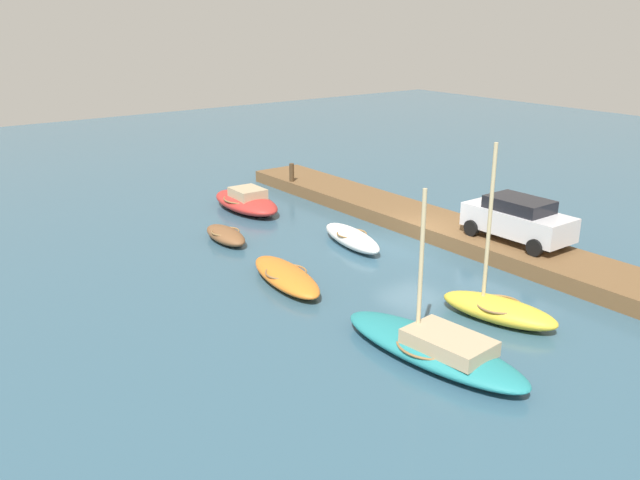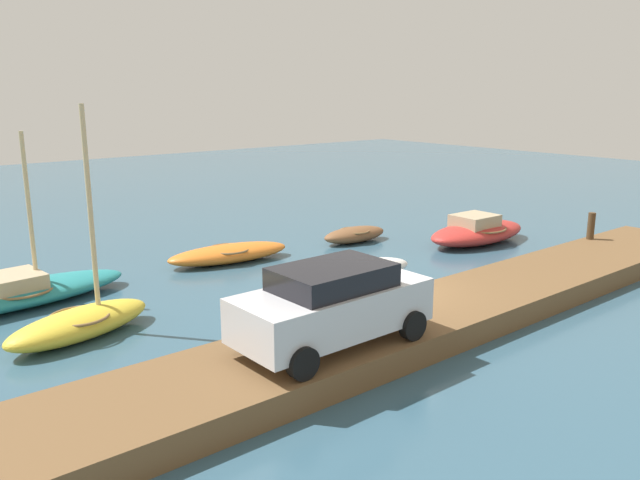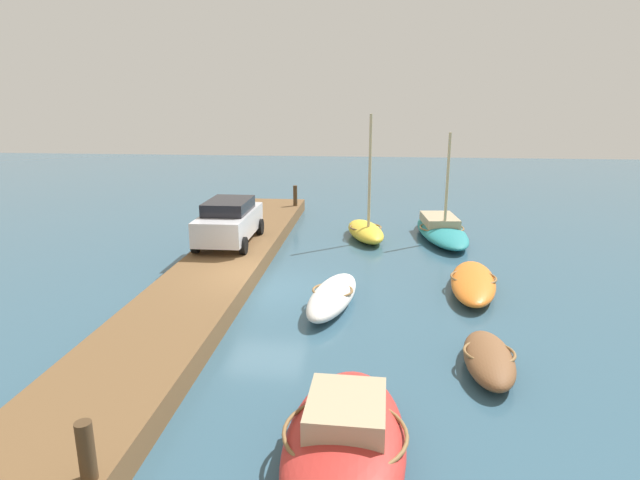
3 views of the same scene
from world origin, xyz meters
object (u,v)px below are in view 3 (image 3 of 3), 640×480
object	(u,v)px
rowboat_orange	(473,282)
motorboat_red	(345,439)
mooring_post_mid_west	(86,451)
parked_car	(229,221)
rowboat_yellow	(366,230)
rowboat_white	(333,296)
dinghy_brown	(489,358)
mooring_post_west	(295,196)
sailboat_teal	(441,229)

from	to	relation	value
rowboat_orange	motorboat_red	bearing A→B (deg)	-14.01
mooring_post_mid_west	parked_car	xyz separation A→B (m)	(-13.21, -1.45, 0.42)
rowboat_yellow	rowboat_orange	bearing A→B (deg)	15.39
motorboat_red	mooring_post_mid_west	bearing A→B (deg)	-66.13
rowboat_yellow	parked_car	world-z (taller)	rowboat_yellow
rowboat_white	dinghy_brown	size ratio (longest dim) A/B	1.41
motorboat_red	mooring_post_west	bearing A→B (deg)	-167.63
rowboat_white	dinghy_brown	distance (m)	5.20
sailboat_teal	parked_car	bearing A→B (deg)	-70.64
dinghy_brown	parked_car	world-z (taller)	parked_car
motorboat_red	rowboat_orange	size ratio (longest dim) A/B	1.07
dinghy_brown	mooring_post_west	bearing A→B (deg)	-153.35
rowboat_white	motorboat_red	xyz separation A→B (m)	(7.02, 0.76, 0.12)
rowboat_yellow	parked_car	bearing A→B (deg)	-71.12
sailboat_teal	rowboat_orange	distance (m)	6.86
rowboat_orange	mooring_post_west	size ratio (longest dim) A/B	4.16
motorboat_red	rowboat_orange	world-z (taller)	motorboat_red
motorboat_red	mooring_post_mid_west	xyz separation A→B (m)	(1.52, -3.69, 0.61)
mooring_post_west	parked_car	size ratio (longest dim) A/B	0.25
rowboat_orange	mooring_post_mid_west	xyz separation A→B (m)	(10.32, -7.36, 0.76)
mooring_post_mid_west	parked_car	world-z (taller)	parked_car
dinghy_brown	rowboat_white	bearing A→B (deg)	-128.79
sailboat_teal	rowboat_orange	bearing A→B (deg)	-3.69
motorboat_red	rowboat_white	bearing A→B (deg)	-172.25
dinghy_brown	mooring_post_mid_west	xyz separation A→B (m)	(5.04, -6.79, 0.77)
rowboat_orange	mooring_post_mid_west	world-z (taller)	mooring_post_mid_west
dinghy_brown	rowboat_yellow	distance (m)	11.97
rowboat_yellow	mooring_post_mid_west	distance (m)	17.06
rowboat_yellow	motorboat_red	size ratio (longest dim) A/B	1.14
motorboat_red	parked_car	xyz separation A→B (m)	(-11.70, -5.14, 1.03)
rowboat_yellow	parked_car	distance (m)	6.32
motorboat_red	mooring_post_west	distance (m)	19.70
rowboat_yellow	sailboat_teal	distance (m)	3.42
motorboat_red	mooring_post_mid_west	size ratio (longest dim) A/B	5.04
mooring_post_west	mooring_post_mid_west	xyz separation A→B (m)	(20.86, 0.00, -0.06)
motorboat_red	parked_car	bearing A→B (deg)	-154.72
mooring_post_mid_west	parked_car	size ratio (longest dim) A/B	0.22
mooring_post_mid_west	dinghy_brown	bearing A→B (deg)	126.58
parked_car	mooring_post_mid_west	bearing A→B (deg)	5.83
rowboat_yellow	sailboat_teal	world-z (taller)	rowboat_yellow
mooring_post_west	mooring_post_mid_west	world-z (taller)	mooring_post_west
rowboat_white	sailboat_teal	bearing A→B (deg)	163.87
mooring_post_west	motorboat_red	bearing A→B (deg)	10.81
dinghy_brown	rowboat_yellow	bearing A→B (deg)	-161.98
mooring_post_west	rowboat_yellow	bearing A→B (deg)	41.68
motorboat_red	rowboat_orange	bearing A→B (deg)	158.98
rowboat_white	rowboat_orange	world-z (taller)	rowboat_white
rowboat_white	motorboat_red	size ratio (longest dim) A/B	0.84
rowboat_yellow	motorboat_red	world-z (taller)	rowboat_yellow
rowboat_white	rowboat_yellow	bearing A→B (deg)	-176.07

